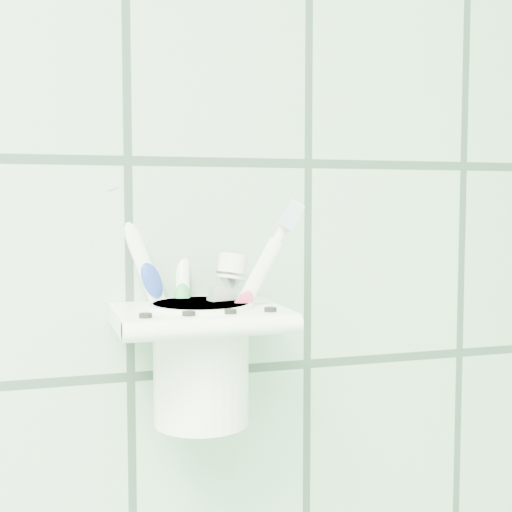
{
  "coord_description": "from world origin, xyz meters",
  "views": [
    {
      "loc": [
        0.55,
        0.62,
        1.39
      ],
      "look_at": [
        0.7,
        1.1,
        1.36
      ],
      "focal_mm": 50.0,
      "sensor_mm": 36.0,
      "label": 1
    }
  ],
  "objects_px": {
    "cup": "(201,358)",
    "toothpaste_tube": "(213,321)",
    "holder_bracket": "(199,319)",
    "toothbrush_pink": "(198,275)",
    "toothbrush_orange": "(186,292)",
    "toothbrush_blue": "(179,299)"
  },
  "relations": [
    {
      "from": "cup",
      "to": "toothbrush_blue",
      "type": "relative_size",
      "value": 0.55
    },
    {
      "from": "holder_bracket",
      "to": "toothpaste_tube",
      "type": "bearing_deg",
      "value": 16.34
    },
    {
      "from": "cup",
      "to": "toothbrush_orange",
      "type": "relative_size",
      "value": 0.53
    },
    {
      "from": "toothbrush_orange",
      "to": "toothpaste_tube",
      "type": "height_order",
      "value": "toothbrush_orange"
    },
    {
      "from": "holder_bracket",
      "to": "toothbrush_orange",
      "type": "distance_m",
      "value": 0.02
    },
    {
      "from": "cup",
      "to": "toothpaste_tube",
      "type": "relative_size",
      "value": 0.72
    },
    {
      "from": "holder_bracket",
      "to": "toothbrush_blue",
      "type": "distance_m",
      "value": 0.02
    },
    {
      "from": "holder_bracket",
      "to": "cup",
      "type": "distance_m",
      "value": 0.03
    },
    {
      "from": "toothbrush_pink",
      "to": "toothbrush_blue",
      "type": "relative_size",
      "value": 1.2
    },
    {
      "from": "toothbrush_blue",
      "to": "toothbrush_orange",
      "type": "xyz_separation_m",
      "value": [
        0.01,
        0.01,
        0.0
      ]
    },
    {
      "from": "holder_bracket",
      "to": "toothbrush_blue",
      "type": "height_order",
      "value": "toothbrush_blue"
    },
    {
      "from": "toothbrush_pink",
      "to": "toothbrush_blue",
      "type": "xyz_separation_m",
      "value": [
        -0.02,
        -0.02,
        -0.02
      ]
    },
    {
      "from": "toothbrush_blue",
      "to": "toothpaste_tube",
      "type": "distance_m",
      "value": 0.03
    },
    {
      "from": "toothbrush_orange",
      "to": "toothbrush_blue",
      "type": "bearing_deg",
      "value": -108.84
    },
    {
      "from": "toothbrush_orange",
      "to": "toothpaste_tube",
      "type": "bearing_deg",
      "value": -12.06
    },
    {
      "from": "toothpaste_tube",
      "to": "toothbrush_blue",
      "type": "bearing_deg",
      "value": 166.51
    },
    {
      "from": "toothbrush_pink",
      "to": "toothbrush_orange",
      "type": "bearing_deg",
      "value": -158.26
    },
    {
      "from": "toothbrush_pink",
      "to": "toothpaste_tube",
      "type": "xyz_separation_m",
      "value": [
        0.01,
        -0.02,
        -0.03
      ]
    },
    {
      "from": "holder_bracket",
      "to": "toothbrush_pink",
      "type": "xyz_separation_m",
      "value": [
        0.0,
        0.02,
        0.03
      ]
    },
    {
      "from": "cup",
      "to": "toothbrush_pink",
      "type": "distance_m",
      "value": 0.07
    },
    {
      "from": "toothbrush_pink",
      "to": "toothbrush_blue",
      "type": "bearing_deg",
      "value": -145.27
    },
    {
      "from": "cup",
      "to": "toothbrush_blue",
      "type": "distance_m",
      "value": 0.05
    }
  ]
}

